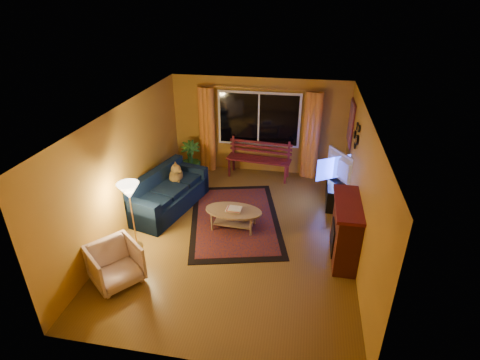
% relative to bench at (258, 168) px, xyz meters
% --- Properties ---
extents(floor, '(4.50, 6.00, 0.02)m').
position_rel_bench_xyz_m(floor, '(-0.07, -2.60, -0.26)').
color(floor, brown).
rests_on(floor, ground).
extents(ceiling, '(4.50, 6.00, 0.02)m').
position_rel_bench_xyz_m(ceiling, '(-0.07, -2.60, 2.26)').
color(ceiling, white).
rests_on(ceiling, ground).
extents(wall_back, '(4.50, 0.02, 2.50)m').
position_rel_bench_xyz_m(wall_back, '(-0.07, 0.41, 1.00)').
color(wall_back, '#B5822A').
rests_on(wall_back, ground).
extents(wall_left, '(0.02, 6.00, 2.50)m').
position_rel_bench_xyz_m(wall_left, '(-2.33, -2.60, 1.00)').
color(wall_left, '#B5822A').
rests_on(wall_left, ground).
extents(wall_right, '(0.02, 6.00, 2.50)m').
position_rel_bench_xyz_m(wall_right, '(2.19, -2.60, 1.00)').
color(wall_right, '#B5822A').
rests_on(wall_right, ground).
extents(window, '(2.00, 0.02, 1.30)m').
position_rel_bench_xyz_m(window, '(-0.07, 0.34, 1.20)').
color(window, black).
rests_on(window, wall_back).
extents(curtain_rod, '(3.20, 0.03, 0.03)m').
position_rel_bench_xyz_m(curtain_rod, '(-0.07, 0.30, 2.00)').
color(curtain_rod, '#BF8C3F').
rests_on(curtain_rod, wall_back).
extents(curtain_left, '(0.36, 0.36, 2.24)m').
position_rel_bench_xyz_m(curtain_left, '(-1.42, 0.28, 0.87)').
color(curtain_left, orange).
rests_on(curtain_left, ground).
extents(curtain_right, '(0.36, 0.36, 2.24)m').
position_rel_bench_xyz_m(curtain_right, '(1.28, 0.28, 0.87)').
color(curtain_right, orange).
rests_on(curtain_right, ground).
extents(bench, '(1.69, 0.65, 0.49)m').
position_rel_bench_xyz_m(bench, '(0.00, 0.00, 0.00)').
color(bench, '#551419').
rests_on(bench, ground).
extents(potted_plant, '(0.68, 0.68, 0.92)m').
position_rel_bench_xyz_m(potted_plant, '(-1.77, -0.22, 0.22)').
color(potted_plant, '#235B1E').
rests_on(potted_plant, ground).
extents(sofa, '(1.39, 2.24, 0.84)m').
position_rel_bench_xyz_m(sofa, '(-1.77, -1.95, 0.17)').
color(sofa, black).
rests_on(sofa, ground).
extents(dog, '(0.49, 0.56, 0.50)m').
position_rel_bench_xyz_m(dog, '(-1.72, -1.48, 0.42)').
color(dog, olive).
rests_on(dog, sofa).
extents(armchair, '(1.03, 1.03, 0.78)m').
position_rel_bench_xyz_m(armchair, '(-1.80, -4.35, 0.14)').
color(armchair, beige).
rests_on(armchair, ground).
extents(floor_lamp, '(0.24, 0.24, 1.35)m').
position_rel_bench_xyz_m(floor_lamp, '(-1.89, -3.40, 0.43)').
color(floor_lamp, '#BF8C3F').
rests_on(floor_lamp, ground).
extents(rug, '(2.50, 3.28, 0.02)m').
position_rel_bench_xyz_m(rug, '(-0.21, -2.13, -0.24)').
color(rug, '#762104').
rests_on(rug, ground).
extents(coffee_table, '(1.22, 1.22, 0.42)m').
position_rel_bench_xyz_m(coffee_table, '(-0.18, -2.44, -0.03)').
color(coffee_table, '#917755').
rests_on(coffee_table, ground).
extents(tv_console, '(0.44, 1.25, 0.52)m').
position_rel_bench_xyz_m(tv_console, '(1.93, -0.93, 0.01)').
color(tv_console, black).
rests_on(tv_console, ground).
extents(television, '(0.73, 1.04, 0.65)m').
position_rel_bench_xyz_m(television, '(1.93, -0.93, 0.60)').
color(television, black).
rests_on(television, tv_console).
extents(fireplace, '(0.40, 1.20, 1.10)m').
position_rel_bench_xyz_m(fireplace, '(1.98, -3.00, 0.30)').
color(fireplace, maroon).
rests_on(fireplace, ground).
extents(mirror_cluster, '(0.06, 0.60, 0.56)m').
position_rel_bench_xyz_m(mirror_cluster, '(2.14, -1.30, 1.55)').
color(mirror_cluster, black).
rests_on(mirror_cluster, wall_right).
extents(painting, '(0.04, 0.76, 0.96)m').
position_rel_bench_xyz_m(painting, '(2.15, -0.15, 1.40)').
color(painting, '#D64E1B').
rests_on(painting, wall_right).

